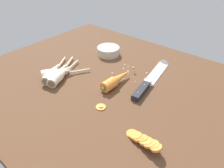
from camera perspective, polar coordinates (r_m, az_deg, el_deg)
The scene contains 11 objects.
ground_plane at distance 80.18cm, azimuth 0.92°, elevation -1.41°, with size 120.00×90.00×4.00cm, color brown.
chefs_knife at distance 84.59cm, azimuth 11.63°, elevation 2.14°, with size 8.77×34.80×4.18cm.
whole_carrot at distance 78.57cm, azimuth 1.19°, elevation 1.40°, with size 4.36×20.58×4.20cm.
parsnip_front at distance 85.16cm, azimuth -14.83°, elevation 2.95°, with size 13.95×21.98×4.00cm.
parsnip_mid_left at distance 85.84cm, azimuth -15.18°, elevation 3.16°, with size 12.36×18.10×4.00cm.
parsnip_mid_right at distance 84.65cm, azimuth -14.21°, elevation 2.84°, with size 9.09×20.09×4.00cm.
parsnip_back at distance 86.70cm, azimuth -16.53°, elevation 3.25°, with size 13.57×20.12×4.00cm.
carrot_slice_stack at distance 57.94cm, azimuth 8.81°, elevation -15.44°, with size 11.87×4.85×3.86cm.
carrot_slice_stray_near at distance 68.48cm, azimuth -3.21°, elevation -6.48°, with size 3.39×3.39×0.70cm.
prep_bowl at distance 100.51cm, azimuth -1.04°, elevation 9.48°, with size 11.00×11.00×4.00cm.
mince_crumbs at distance 85.95cm, azimuth 4.90°, elevation 3.16°, with size 16.19×11.39×0.88cm.
Camera 1 is at (40.24, -50.11, 45.94)cm, focal length 32.07 mm.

